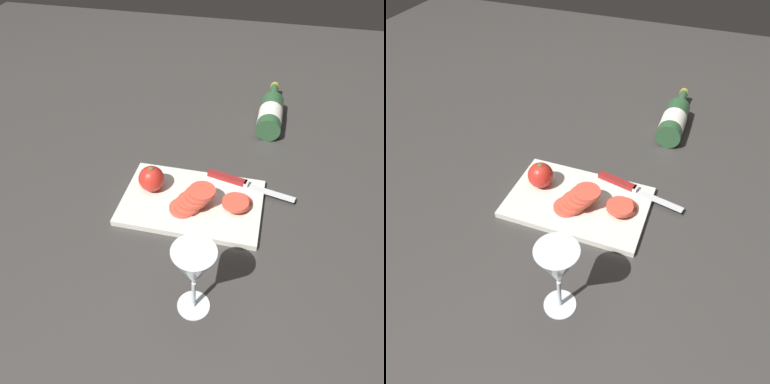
# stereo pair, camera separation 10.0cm
# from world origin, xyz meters

# --- Properties ---
(ground_plane) EXTENTS (3.00, 3.00, 0.00)m
(ground_plane) POSITION_xyz_m (0.00, 0.00, 0.00)
(ground_plane) COLOR #383533
(cutting_board) EXTENTS (0.38, 0.25, 0.02)m
(cutting_board) POSITION_xyz_m (-0.02, -0.03, 0.01)
(cutting_board) COLOR silver
(cutting_board) RESTS_ON ground_plane
(wine_bottle) EXTENTS (0.08, 0.32, 0.08)m
(wine_bottle) POSITION_xyz_m (-0.19, -0.48, 0.04)
(wine_bottle) COLOR #2D5633
(wine_bottle) RESTS_ON ground_plane
(wine_glass) EXTENTS (0.09, 0.09, 0.19)m
(wine_glass) POSITION_xyz_m (-0.09, 0.27, 0.13)
(wine_glass) COLOR silver
(wine_glass) RESTS_ON ground_plane
(whole_tomato) EXTENTS (0.07, 0.07, 0.07)m
(whole_tomato) POSITION_xyz_m (0.10, -0.05, 0.05)
(whole_tomato) COLOR red
(whole_tomato) RESTS_ON cutting_board
(knife) EXTENTS (0.26, 0.08, 0.01)m
(knife) POSITION_xyz_m (-0.12, -0.12, 0.02)
(knife) COLOR silver
(knife) RESTS_ON cutting_board
(tomato_slice_stack_near) EXTENTS (0.12, 0.10, 0.06)m
(tomato_slice_stack_near) POSITION_xyz_m (-0.02, 0.00, 0.05)
(tomato_slice_stack_near) COLOR #DB4C38
(tomato_slice_stack_near) RESTS_ON cutting_board
(tomato_slice_stack_far) EXTENTS (0.08, 0.09, 0.03)m
(tomato_slice_stack_far) POSITION_xyz_m (-0.14, -0.03, 0.03)
(tomato_slice_stack_far) COLOR #DB4C38
(tomato_slice_stack_far) RESTS_ON cutting_board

